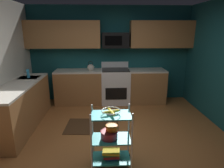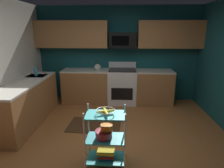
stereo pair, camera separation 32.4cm
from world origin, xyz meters
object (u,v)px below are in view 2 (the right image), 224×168
at_px(fruit_bowl, 106,111).
at_px(book_stack, 106,154).
at_px(oven_range, 122,86).
at_px(rolling_cart, 106,138).
at_px(microwave, 123,40).
at_px(dish_soap_bottle, 36,72).
at_px(mixing_bowl_small, 106,127).
at_px(kettle, 98,67).
at_px(mixing_bowl_large, 104,134).

bearing_deg(fruit_bowl, book_stack, -90.00).
bearing_deg(fruit_bowl, oven_range, 85.07).
bearing_deg(fruit_bowl, rolling_cart, -86.42).
relative_size(microwave, dish_soap_bottle, 3.50).
bearing_deg(fruit_bowl, mixing_bowl_small, 64.49).
height_order(microwave, mixing_bowl_small, microwave).
bearing_deg(kettle, mixing_bowl_small, -80.41).
distance_m(book_stack, kettle, 2.81).
relative_size(microwave, mixing_bowl_small, 3.85).
xyz_separation_m(rolling_cart, dish_soap_bottle, (-1.79, 1.86, 0.57)).
distance_m(fruit_bowl, kettle, 2.70).
distance_m(microwave, dish_soap_bottle, 2.32).
relative_size(mixing_bowl_small, dish_soap_bottle, 0.91).
bearing_deg(kettle, rolling_cart, -80.68).
bearing_deg(dish_soap_bottle, kettle, 30.45).
height_order(mixing_bowl_large, kettle, kettle).
distance_m(mixing_bowl_small, kettle, 2.70).
height_order(rolling_cart, dish_soap_bottle, dish_soap_bottle).
relative_size(oven_range, fruit_bowl, 4.04).
bearing_deg(microwave, rolling_cart, -94.74).
xyz_separation_m(mixing_bowl_large, kettle, (-0.41, 2.66, 0.48)).
relative_size(microwave, kettle, 2.65).
xyz_separation_m(rolling_cart, mixing_bowl_large, (-0.03, 0.00, 0.07)).
distance_m(mixing_bowl_large, mixing_bowl_small, 0.11).
height_order(fruit_bowl, kettle, kettle).
bearing_deg(oven_range, mixing_bowl_small, -94.76).
bearing_deg(mixing_bowl_large, mixing_bowl_small, 28.11).
distance_m(microwave, mixing_bowl_large, 3.02).
bearing_deg(fruit_bowl, mixing_bowl_large, 180.00).
bearing_deg(oven_range, fruit_bowl, -94.93).
distance_m(fruit_bowl, book_stack, 0.68).
bearing_deg(book_stack, kettle, 99.32).
relative_size(fruit_bowl, mixing_bowl_large, 1.08).
bearing_deg(rolling_cart, fruit_bowl, 93.58).
distance_m(microwave, rolling_cart, 3.05).
height_order(oven_range, rolling_cart, oven_range).
distance_m(microwave, book_stack, 3.16).
bearing_deg(fruit_bowl, kettle, 99.32).
distance_m(oven_range, fruit_bowl, 2.70).
xyz_separation_m(book_stack, kettle, (-0.44, 2.66, 0.80)).
distance_m(fruit_bowl, mixing_bowl_large, 0.36).
relative_size(rolling_cart, book_stack, 3.45).
bearing_deg(microwave, dish_soap_bottle, -155.88).
xyz_separation_m(microwave, book_stack, (-0.23, -2.77, -1.50)).
height_order(fruit_bowl, book_stack, fruit_bowl).
bearing_deg(oven_range, book_stack, -94.93).
xyz_separation_m(rolling_cart, kettle, (-0.44, 2.66, 0.54)).
xyz_separation_m(oven_range, rolling_cart, (-0.23, -2.66, -0.03)).
relative_size(microwave, rolling_cart, 0.77).
relative_size(oven_range, mixing_bowl_small, 6.04).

